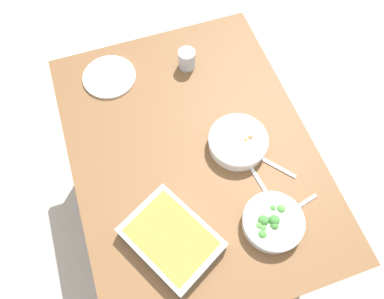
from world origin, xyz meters
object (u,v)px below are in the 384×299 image
at_px(drink_cup, 187,60).
at_px(spoon_by_broccoli, 291,211).
at_px(spoon_by_stew, 268,162).
at_px(stew_bowl, 238,142).
at_px(fork_on_table, 262,186).
at_px(broccoli_bowl, 273,222).
at_px(baking_dish, 171,239).
at_px(side_plate, 109,77).

bearing_deg(drink_cup, spoon_by_broccoli, -168.97).
bearing_deg(spoon_by_stew, spoon_by_broccoli, 179.70).
height_order(drink_cup, spoon_by_broccoli, drink_cup).
xyz_separation_m(stew_bowl, fork_on_table, (-0.18, -0.02, -0.03)).
height_order(stew_bowl, broccoli_bowl, broccoli_bowl).
bearing_deg(stew_bowl, fork_on_table, -172.30).
bearing_deg(broccoli_bowl, drink_cup, 4.35).
relative_size(drink_cup, spoon_by_stew, 0.58).
distance_m(baking_dish, spoon_by_stew, 0.46).
xyz_separation_m(broccoli_bowl, spoon_by_stew, (0.22, -0.09, -0.03)).
bearing_deg(side_plate, spoon_by_stew, -140.55).
xyz_separation_m(drink_cup, fork_on_table, (-0.61, -0.08, -0.04)).
bearing_deg(fork_on_table, drink_cup, 7.93).
height_order(baking_dish, spoon_by_stew, baking_dish).
xyz_separation_m(baking_dish, drink_cup, (0.69, -0.28, 0.00)).
relative_size(side_plate, fork_on_table, 1.24).
bearing_deg(stew_bowl, side_plate, 39.53).
relative_size(stew_bowl, fork_on_table, 1.26).
relative_size(drink_cup, side_plate, 0.39).
bearing_deg(broccoli_bowl, stew_bowl, -0.57).
bearing_deg(broccoli_bowl, spoon_by_broccoli, -77.19).
bearing_deg(fork_on_table, baking_dish, 102.85).
xyz_separation_m(broccoli_bowl, spoon_by_broccoli, (0.02, -0.08, -0.03)).
distance_m(spoon_by_broccoli, fork_on_table, 0.13).
xyz_separation_m(stew_bowl, baking_dish, (-0.26, 0.34, 0.00)).
bearing_deg(broccoli_bowl, side_plate, 25.93).
bearing_deg(baking_dish, spoon_by_stew, -69.03).
height_order(drink_cup, spoon_by_stew, drink_cup).
bearing_deg(spoon_by_stew, stew_bowl, 39.07).
xyz_separation_m(baking_dish, side_plate, (0.73, 0.04, -0.03)).
bearing_deg(drink_cup, side_plate, 82.24).
bearing_deg(fork_on_table, side_plate, 32.34).
bearing_deg(side_plate, fork_on_table, -147.66).
height_order(baking_dish, fork_on_table, baking_dish).
distance_m(stew_bowl, baking_dish, 0.43).
height_order(drink_cup, fork_on_table, drink_cup).
bearing_deg(baking_dish, broccoli_bowl, -99.34).
distance_m(broccoli_bowl, drink_cup, 0.75).
xyz_separation_m(baking_dish, spoon_by_stew, (0.16, -0.42, -0.03)).
bearing_deg(broccoli_bowl, baking_dish, 80.66).
relative_size(stew_bowl, drink_cup, 2.64).
relative_size(baking_dish, spoon_by_stew, 2.49).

